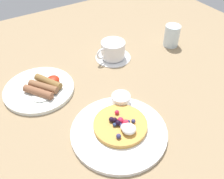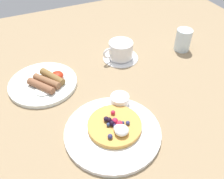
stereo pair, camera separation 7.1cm
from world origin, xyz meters
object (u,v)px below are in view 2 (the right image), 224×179
water_glass (183,40)px  breakfast_plate (43,83)px  syrup_ramekin (120,100)px  pancake_plate (113,132)px  coffee_cup (120,50)px  coffee_saucer (121,57)px

water_glass → breakfast_plate: bearing=179.0°
breakfast_plate → water_glass: (55.08, -0.99, 3.63)cm
syrup_ramekin → breakfast_plate: (-18.96, 19.29, -1.99)cm
pancake_plate → water_glass: 50.55cm
syrup_ramekin → coffee_cup: 25.42cm
pancake_plate → coffee_cup: 36.32cm
pancake_plate → breakfast_plate: size_ratio=1.17×
pancake_plate → water_glass: bearing=32.6°
breakfast_plate → coffee_saucer: 30.55cm
breakfast_plate → coffee_cup: coffee_cup is taller
coffee_saucer → water_glass: 25.44cm
pancake_plate → water_glass: size_ratio=3.07×
syrup_ramekin → water_glass: water_glass is taller
syrup_ramekin → coffee_cup: bearing=63.7°
coffee_saucer → coffee_cup: (-0.15, -0.02, 3.52)cm
coffee_saucer → coffee_cup: size_ratio=1.11×
breakfast_plate → water_glass: size_ratio=2.63×
breakfast_plate → water_glass: 55.21cm
water_glass → coffee_saucer: bearing=169.7°
pancake_plate → water_glass: water_glass is taller
syrup_ramekin → coffee_saucer: syrup_ramekin is taller
breakfast_plate → water_glass: bearing=-1.0°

